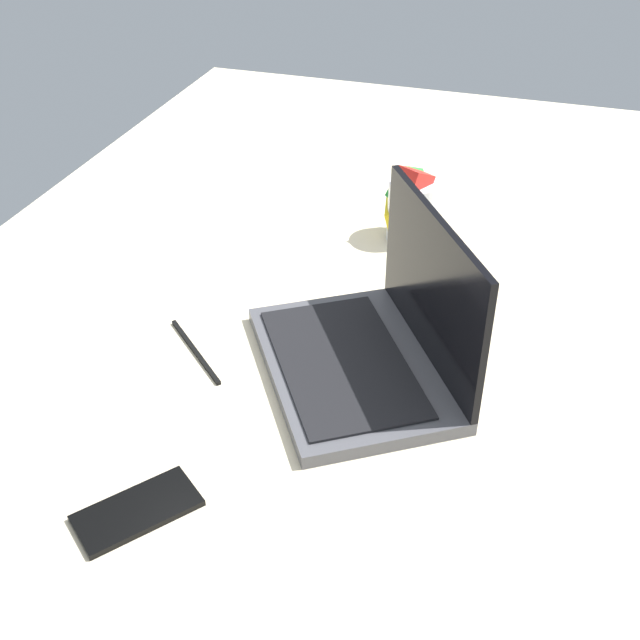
# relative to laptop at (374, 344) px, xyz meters

# --- Properties ---
(bed_mattress) EXTENTS (1.80, 1.40, 0.18)m
(bed_mattress) POSITION_rel_laptop_xyz_m (-0.28, -0.06, -0.13)
(bed_mattress) COLOR beige
(bed_mattress) RESTS_ON ground
(laptop) EXTENTS (0.40, 0.37, 0.23)m
(laptop) POSITION_rel_laptop_xyz_m (0.00, 0.00, 0.00)
(laptop) COLOR #4C4C51
(laptop) RESTS_ON bed_mattress
(snack_cup) EXTENTS (0.09, 0.10, 0.14)m
(snack_cup) POSITION_rel_laptop_xyz_m (-0.39, -0.03, 0.02)
(snack_cup) COLOR silver
(snack_cup) RESTS_ON bed_mattress
(cell_phone) EXTENTS (0.15, 0.14, 0.01)m
(cell_phone) POSITION_rel_laptop_xyz_m (0.34, -0.19, -0.04)
(cell_phone) COLOR black
(cell_phone) RESTS_ON bed_mattress
(charger_cable) EXTENTS (0.12, 0.13, 0.01)m
(charger_cable) POSITION_rel_laptop_xyz_m (0.04, -0.26, -0.04)
(charger_cable) COLOR black
(charger_cable) RESTS_ON bed_mattress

